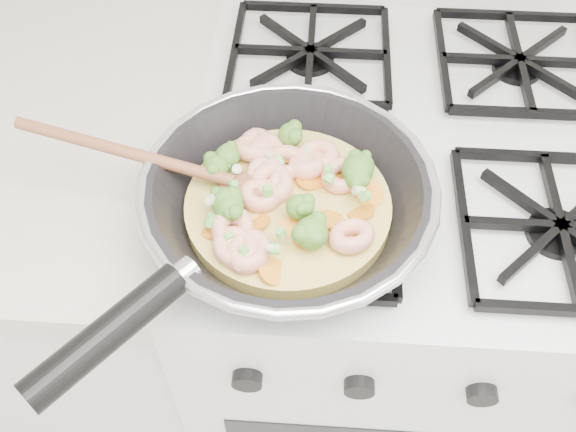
{
  "coord_description": "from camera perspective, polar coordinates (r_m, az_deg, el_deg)",
  "views": [
    {
      "loc": [
        -0.13,
        1.09,
        1.5
      ],
      "look_at": [
        -0.16,
        1.54,
        0.93
      ],
      "focal_mm": 39.9,
      "sensor_mm": 36.0,
      "label": 1
    }
  ],
  "objects": [
    {
      "name": "stove",
      "position": [
        1.21,
        8.25,
        -8.05
      ],
      "size": [
        0.6,
        0.6,
        0.92
      ],
      "color": "silver",
      "rests_on": "ground"
    },
    {
      "name": "skillet",
      "position": [
        0.7,
        -0.38,
        1.44
      ],
      "size": [
        0.47,
        0.43,
        0.09
      ],
      "rotation": [
        0.0,
        0.0,
        -0.23
      ],
      "color": "black",
      "rests_on": "stove"
    }
  ]
}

